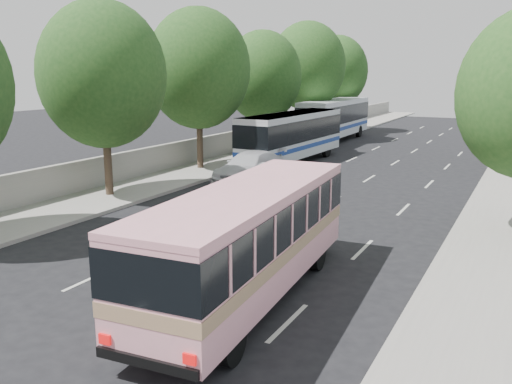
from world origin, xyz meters
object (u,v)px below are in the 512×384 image
Objects in this scene: tour_coach_front at (292,133)px; tour_coach_rear at (335,116)px; pink_taxi at (267,182)px; white_pickup at (250,167)px; pink_bus at (249,231)px.

tour_coach_rear is at bearing 99.10° from tour_coach_front.
white_pickup is (-2.50, 2.98, 0.06)m from pink_taxi.
tour_coach_front is at bearing -83.90° from tour_coach_rear.
tour_coach_front reaches higher than pink_taxi.
tour_coach_rear is (-4.30, 21.49, 1.35)m from pink_taxi.
tour_coach_rear is (-9.04, 32.11, 0.26)m from pink_bus.
tour_coach_front is (-7.63, 20.06, 0.11)m from pink_bus.
tour_coach_front is (-0.40, 6.47, 1.14)m from white_pickup.
pink_bus is 0.86× the size of tour_coach_front.
pink_taxi is (-4.74, 10.62, -1.09)m from pink_bus.
pink_bus is 1.74× the size of white_pickup.
pink_taxi is at bearing -79.23° from tour_coach_rear.
tour_coach_front is at bearing 106.72° from pink_bus.
tour_coach_rear is at bearing 94.25° from pink_taxi.
pink_bus reaches higher than white_pickup.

